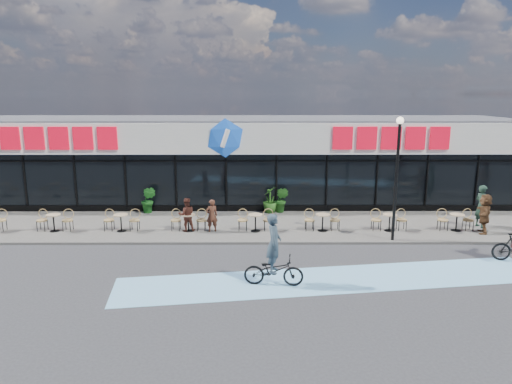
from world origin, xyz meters
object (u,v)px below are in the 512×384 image
potted_plant_mid (270,200)px  pedestrian_a (485,214)px  pedestrian_b (482,206)px  potted_plant_left (149,200)px  lamp_post (397,168)px  cyclist_a (274,262)px  potted_plant_right (281,200)px  patron_right (187,215)px  patron_left (212,216)px

potted_plant_mid → pedestrian_a: bearing=-21.4°
pedestrian_b → potted_plant_left: bearing=64.8°
lamp_post → cyclist_a: 6.92m
potted_plant_mid → pedestrian_b: bearing=-15.7°
lamp_post → potted_plant_mid: lamp_post is taller
lamp_post → cyclist_a: (-4.99, -4.23, -2.26)m
potted_plant_right → pedestrian_a: pedestrian_a is taller
potted_plant_left → cyclist_a: (5.83, -8.56, 0.02)m
cyclist_a → potted_plant_left: bearing=124.3°
potted_plant_left → potted_plant_right: 6.57m
potted_plant_mid → potted_plant_left: bearing=-179.2°
potted_plant_mid → potted_plant_right: potted_plant_mid is taller
lamp_post → pedestrian_a: bearing=12.6°
pedestrian_b → potted_plant_mid: bearing=58.4°
pedestrian_a → potted_plant_mid: bearing=-89.9°
lamp_post → patron_right: lamp_post is taller
patron_left → patron_right: 1.09m
potted_plant_left → pedestrian_a: size_ratio=0.78×
potted_plant_mid → patron_right: (-3.68, -3.17, 0.08)m
potted_plant_right → cyclist_a: (-0.74, -8.66, 0.04)m
potted_plant_mid → lamp_post: bearing=-42.6°
patron_right → pedestrian_b: pedestrian_b is taller
potted_plant_mid → potted_plant_right: 0.57m
patron_right → pedestrian_a: pedestrian_a is taller
pedestrian_b → cyclist_a: bearing=106.9°
potted_plant_right → patron_left: size_ratio=0.90×
potted_plant_mid → cyclist_a: size_ratio=0.56×
potted_plant_left → patron_left: 4.65m
potted_plant_left → pedestrian_a: bearing=-12.9°
lamp_post → potted_plant_left: size_ratio=3.73×
potted_plant_mid → pedestrian_a: size_ratio=0.76×
pedestrian_a → pedestrian_b: 0.96m
lamp_post → potted_plant_left: 11.87m
patron_right → cyclist_a: size_ratio=0.63×
lamp_post → pedestrian_b: (4.42, 1.82, -1.99)m
patron_left → patron_right: patron_right is taller
lamp_post → patron_right: (-8.49, 1.25, -2.21)m
cyclist_a → patron_left: bearing=114.1°
potted_plant_mid → potted_plant_right: bearing=1.9°
potted_plant_right → cyclist_a: 8.70m
cyclist_a → potted_plant_mid: bearing=88.8°
potted_plant_right → patron_left: (-3.16, -3.26, 0.07)m
potted_plant_mid → cyclist_a: 8.65m
lamp_post → patron_left: bearing=170.9°
pedestrian_b → cyclist_a: size_ratio=0.82×
potted_plant_mid → patron_left: (-2.59, -3.24, 0.06)m
pedestrian_a → pedestrian_b: size_ratio=0.89×
lamp_post → pedestrian_a: 4.71m
potted_plant_mid → pedestrian_a: 9.59m
potted_plant_left → potted_plant_mid: potted_plant_left is taller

